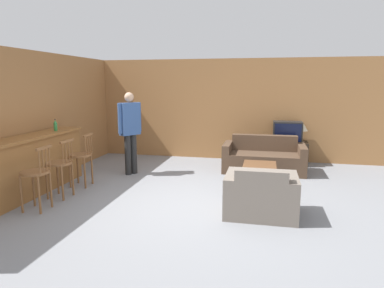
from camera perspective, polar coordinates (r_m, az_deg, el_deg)
ground_plane at (r=5.83m, az=-0.76°, el=-9.72°), size 24.00×24.00×0.00m
wall_back at (r=9.03m, az=4.36°, el=5.75°), size 9.40×0.08×2.60m
wall_left at (r=8.01m, az=-21.51°, el=4.54°), size 0.08×8.57×2.60m
bar_counter at (r=6.76m, az=-25.56°, el=-3.24°), size 0.55×2.76×1.06m
bar_chair_near at (r=5.87m, az=-24.57°, el=-4.87°), size 0.45×0.45×1.03m
bar_chair_mid at (r=6.37m, az=-21.17°, el=-3.51°), size 0.45×0.45×1.03m
bar_chair_far at (r=6.95m, az=-17.99°, el=-2.22°), size 0.46×0.46×1.03m
couch_far at (r=7.93m, az=11.86°, el=-2.41°), size 1.80×0.89×0.79m
armchair_near at (r=5.32m, az=11.40°, el=-8.58°), size 1.07×0.84×0.77m
coffee_table at (r=6.67m, az=11.17°, el=-4.11°), size 0.63×0.98×0.43m
tv_unit at (r=8.76m, az=15.45°, el=-1.44°), size 0.99×0.51×0.57m
tv at (r=8.67m, az=15.61°, el=2.00°), size 0.69×0.43×0.50m
bottle at (r=7.20m, az=-21.81°, el=2.88°), size 0.07×0.07×0.23m
table_lamp at (r=8.69m, az=17.86°, el=2.75°), size 0.28×0.28×0.51m
person_by_window at (r=7.52m, az=-10.29°, el=2.59°), size 0.39×0.49×1.79m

